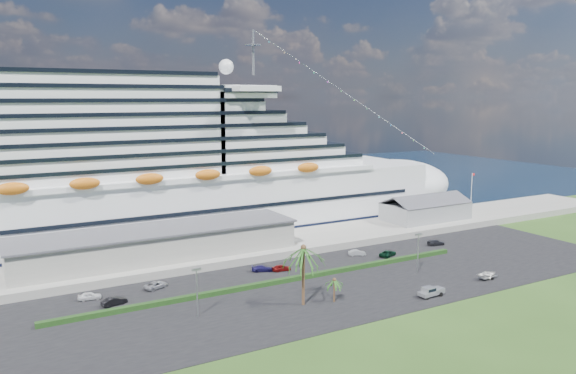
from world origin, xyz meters
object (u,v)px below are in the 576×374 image
cruise_ship (142,175)px  parked_car_3 (262,268)px  boat_trailer (488,274)px  pickup_truck (431,291)px

cruise_ship → parked_car_3: (13.86, -39.52, -15.93)m
boat_trailer → cruise_ship: bearing=127.5°
parked_car_3 → boat_trailer: (37.01, -26.71, 0.36)m
boat_trailer → pickup_truck: bearing=-174.2°
parked_car_3 → cruise_ship: bearing=42.5°
parked_car_3 → pickup_truck: size_ratio=0.83×
pickup_truck → boat_trailer: 17.05m
cruise_ship → boat_trailer: size_ratio=35.66×
cruise_ship → pickup_truck: cruise_ship is taller
cruise_ship → boat_trailer: bearing=-52.5°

